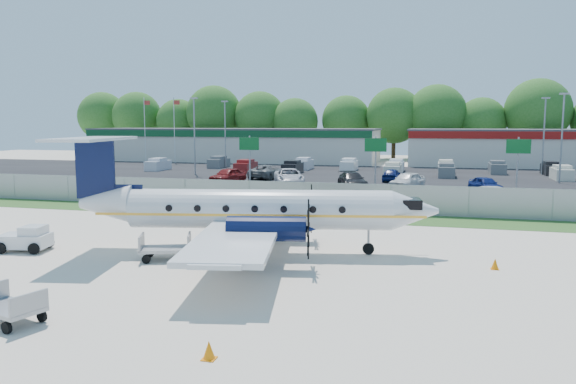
% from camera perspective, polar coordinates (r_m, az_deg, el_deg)
% --- Properties ---
extents(ground, '(170.00, 170.00, 0.00)m').
position_cam_1_polar(ground, '(25.78, -3.45, -6.66)').
color(ground, beige).
rests_on(ground, ground).
extents(grass_verge, '(170.00, 4.00, 0.02)m').
position_cam_1_polar(grass_verge, '(37.13, 2.38, -2.42)').
color(grass_verge, '#2D561E').
rests_on(grass_verge, ground).
extents(access_road, '(170.00, 8.00, 0.02)m').
position_cam_1_polar(access_road, '(43.91, 4.36, -0.96)').
color(access_road, black).
rests_on(access_road, ground).
extents(parking_lot, '(170.00, 32.00, 0.02)m').
position_cam_1_polar(parking_lot, '(64.54, 7.78, 1.55)').
color(parking_lot, black).
rests_on(parking_lot, ground).
extents(perimeter_fence, '(120.00, 0.06, 1.99)m').
position_cam_1_polar(perimeter_fence, '(38.92, 3.03, -0.50)').
color(perimeter_fence, gray).
rests_on(perimeter_fence, ground).
extents(building_west, '(46.40, 12.40, 5.24)m').
position_cam_1_polar(building_west, '(91.56, -5.55, 4.82)').
color(building_west, silver).
rests_on(building_west, ground).
extents(building_east, '(44.40, 12.40, 5.24)m').
position_cam_1_polar(building_east, '(87.70, 26.84, 4.00)').
color(building_east, silver).
rests_on(building_east, ground).
extents(sign_left, '(1.80, 0.26, 5.00)m').
position_cam_1_polar(sign_left, '(49.37, -3.95, 4.12)').
color(sign_left, gray).
rests_on(sign_left, ground).
extents(sign_mid, '(1.80, 0.26, 5.00)m').
position_cam_1_polar(sign_mid, '(47.00, 8.89, 3.91)').
color(sign_mid, gray).
rests_on(sign_mid, ground).
extents(sign_right, '(1.80, 0.26, 5.00)m').
position_cam_1_polar(sign_right, '(47.13, 22.33, 3.48)').
color(sign_right, gray).
rests_on(sign_right, ground).
extents(flagpole_west, '(1.06, 0.12, 10.00)m').
position_cam_1_polar(flagpole_west, '(90.14, -14.31, 6.52)').
color(flagpole_west, silver).
rests_on(flagpole_west, ground).
extents(flagpole_east, '(1.06, 0.12, 10.00)m').
position_cam_1_polar(flagpole_east, '(87.82, -11.44, 6.59)').
color(flagpole_east, silver).
rests_on(flagpole_east, ground).
extents(light_pole_nw, '(0.90, 0.35, 9.09)m').
position_cam_1_polar(light_pole_nw, '(67.78, -9.49, 6.20)').
color(light_pole_nw, gray).
rests_on(light_pole_nw, ground).
extents(light_pole_ne, '(0.90, 0.35, 9.09)m').
position_cam_1_polar(light_pole_ne, '(62.94, 26.09, 5.53)').
color(light_pole_ne, gray).
rests_on(light_pole_ne, ground).
extents(light_pole_sw, '(0.90, 0.35, 9.09)m').
position_cam_1_polar(light_pole_sw, '(77.01, -6.41, 6.34)').
color(light_pole_sw, gray).
rests_on(light_pole_sw, ground).
extents(light_pole_se, '(0.90, 0.35, 9.09)m').
position_cam_1_polar(light_pole_se, '(72.78, 24.57, 5.71)').
color(light_pole_se, gray).
rests_on(light_pole_se, ground).
extents(tree_line, '(112.00, 6.00, 14.00)m').
position_cam_1_polar(tree_line, '(98.27, 10.26, 3.35)').
color(tree_line, '#285E1B').
rests_on(tree_line, ground).
extents(aircraft, '(17.75, 17.40, 5.42)m').
position_cam_1_polar(aircraft, '(26.31, -3.68, -1.74)').
color(aircraft, silver).
rests_on(aircraft, ground).
extents(pushback_tug, '(2.47, 1.99, 1.21)m').
position_cam_1_polar(pushback_tug, '(29.71, -25.00, -4.34)').
color(pushback_tug, silver).
rests_on(pushback_tug, ground).
extents(baggage_cart_near, '(2.54, 2.03, 1.16)m').
position_cam_1_polar(baggage_cart_near, '(25.78, -12.33, -5.58)').
color(baggage_cart_near, gray).
rests_on(baggage_cart_near, ground).
extents(baggage_cart_far, '(2.36, 1.79, 1.10)m').
position_cam_1_polar(baggage_cart_far, '(19.43, -26.45, -10.42)').
color(baggage_cart_far, gray).
rests_on(baggage_cart_far, ground).
extents(cone_nose, '(0.33, 0.33, 0.47)m').
position_cam_1_polar(cone_nose, '(25.22, 20.28, -6.88)').
color(cone_nose, orange).
rests_on(cone_nose, ground).
extents(cone_port_wing, '(0.35, 0.35, 0.50)m').
position_cam_1_polar(cone_port_wing, '(15.24, -8.03, -15.65)').
color(cone_port_wing, orange).
rests_on(cone_port_wing, ground).
extents(cone_starboard_wing, '(0.39, 0.39, 0.55)m').
position_cam_1_polar(cone_starboard_wing, '(35.77, 2.69, -2.37)').
color(cone_starboard_wing, orange).
rests_on(cone_starboard_wing, ground).
extents(road_car_west, '(4.18, 2.32, 1.34)m').
position_cam_1_polar(road_car_west, '(49.14, -18.33, -0.46)').
color(road_car_west, silver).
rests_on(road_car_west, ground).
extents(road_car_mid, '(4.61, 2.46, 1.49)m').
position_cam_1_polar(road_car_mid, '(44.75, 19.43, -1.21)').
color(road_car_mid, silver).
rests_on(road_car_mid, ground).
extents(parked_car_a, '(3.03, 5.01, 1.59)m').
position_cam_1_polar(parked_car_a, '(57.33, -6.14, 0.88)').
color(parked_car_a, maroon).
rests_on(parked_car_a, ground).
extents(parked_car_b, '(4.51, 6.40, 1.62)m').
position_cam_1_polar(parked_car_b, '(55.63, 0.10, 0.73)').
color(parked_car_b, silver).
rests_on(parked_car_b, ground).
extents(parked_car_c, '(3.79, 5.53, 1.49)m').
position_cam_1_polar(parked_car_c, '(53.27, 6.53, 0.41)').
color(parked_car_c, black).
rests_on(parked_car_c, ground).
extents(parked_car_d, '(3.60, 5.04, 1.59)m').
position_cam_1_polar(parked_car_d, '(53.16, 11.98, 0.28)').
color(parked_car_d, silver).
rests_on(parked_car_d, ground).
extents(parked_car_e, '(3.14, 4.41, 1.39)m').
position_cam_1_polar(parked_car_e, '(52.62, 19.41, -0.03)').
color(parked_car_e, navy).
rests_on(parked_car_e, ground).
extents(parked_car_f, '(3.40, 5.94, 1.56)m').
position_cam_1_polar(parked_car_f, '(61.80, -2.06, 1.36)').
color(parked_car_f, '#595B5E').
rests_on(parked_car_f, ground).
extents(parked_car_g, '(1.96, 4.18, 1.38)m').
position_cam_1_polar(parked_car_g, '(59.89, 10.49, 1.06)').
color(parked_car_g, navy).
rests_on(parked_car_g, ground).
extents(far_parking_rows, '(56.00, 10.00, 1.60)m').
position_cam_1_polar(far_parking_rows, '(69.49, 8.29, 1.92)').
color(far_parking_rows, gray).
rests_on(far_parking_rows, ground).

